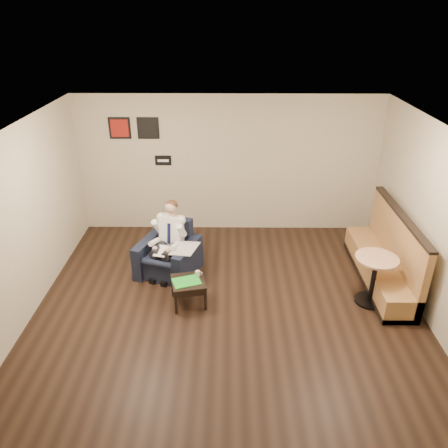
{
  "coord_description": "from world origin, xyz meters",
  "views": [
    {
      "loc": [
        0.0,
        -5.34,
        4.27
      ],
      "look_at": [
        -0.07,
        1.2,
        0.98
      ],
      "focal_mm": 35.0,
      "sensor_mm": 36.0,
      "label": 1
    }
  ],
  "objects_px": {
    "side_table": "(189,292)",
    "cafe_table": "(373,280)",
    "green_folder": "(186,281)",
    "smartphone": "(190,275)",
    "armchair": "(168,250)",
    "coffee_mug": "(198,273)",
    "banquette": "(382,249)",
    "seated_man": "(164,245)"
  },
  "relations": [
    {
      "from": "armchair",
      "to": "side_table",
      "type": "distance_m",
      "value": 1.02
    },
    {
      "from": "coffee_mug",
      "to": "smartphone",
      "type": "relative_size",
      "value": 0.68
    },
    {
      "from": "seated_man",
      "to": "cafe_table",
      "type": "relative_size",
      "value": 1.52
    },
    {
      "from": "seated_man",
      "to": "cafe_table",
      "type": "bearing_deg",
      "value": 7.58
    },
    {
      "from": "coffee_mug",
      "to": "smartphone",
      "type": "xyz_separation_m",
      "value": [
        -0.13,
        0.01,
        -0.04
      ]
    },
    {
      "from": "green_folder",
      "to": "smartphone",
      "type": "xyz_separation_m",
      "value": [
        0.04,
        0.18,
        -0.0
      ]
    },
    {
      "from": "green_folder",
      "to": "seated_man",
      "type": "bearing_deg",
      "value": 119.02
    },
    {
      "from": "armchair",
      "to": "side_table",
      "type": "bearing_deg",
      "value": -44.76
    },
    {
      "from": "coffee_mug",
      "to": "green_folder",
      "type": "bearing_deg",
      "value": -134.15
    },
    {
      "from": "green_folder",
      "to": "smartphone",
      "type": "bearing_deg",
      "value": 78.2
    },
    {
      "from": "green_folder",
      "to": "cafe_table",
      "type": "distance_m",
      "value": 2.93
    },
    {
      "from": "coffee_mug",
      "to": "banquette",
      "type": "height_order",
      "value": "banquette"
    },
    {
      "from": "side_table",
      "to": "green_folder",
      "type": "distance_m",
      "value": 0.22
    },
    {
      "from": "green_folder",
      "to": "cafe_table",
      "type": "relative_size",
      "value": 0.51
    },
    {
      "from": "smartphone",
      "to": "cafe_table",
      "type": "bearing_deg",
      "value": -3.9
    },
    {
      "from": "seated_man",
      "to": "side_table",
      "type": "height_order",
      "value": "seated_man"
    },
    {
      "from": "armchair",
      "to": "seated_man",
      "type": "height_order",
      "value": "seated_man"
    },
    {
      "from": "side_table",
      "to": "smartphone",
      "type": "bearing_deg",
      "value": 84.81
    },
    {
      "from": "seated_man",
      "to": "banquette",
      "type": "height_order",
      "value": "seated_man"
    },
    {
      "from": "side_table",
      "to": "smartphone",
      "type": "distance_m",
      "value": 0.26
    },
    {
      "from": "banquette",
      "to": "seated_man",
      "type": "bearing_deg",
      "value": 178.56
    },
    {
      "from": "armchair",
      "to": "seated_man",
      "type": "relative_size",
      "value": 0.75
    },
    {
      "from": "side_table",
      "to": "cafe_table",
      "type": "height_order",
      "value": "cafe_table"
    },
    {
      "from": "armchair",
      "to": "banquette",
      "type": "relative_size",
      "value": 0.39
    },
    {
      "from": "green_folder",
      "to": "armchair",
      "type": "bearing_deg",
      "value": 113.95
    },
    {
      "from": "armchair",
      "to": "green_folder",
      "type": "bearing_deg",
      "value": -46.57
    },
    {
      "from": "coffee_mug",
      "to": "cafe_table",
      "type": "height_order",
      "value": "cafe_table"
    },
    {
      "from": "banquette",
      "to": "cafe_table",
      "type": "bearing_deg",
      "value": -116.05
    },
    {
      "from": "smartphone",
      "to": "side_table",
      "type": "bearing_deg",
      "value": -97.35
    },
    {
      "from": "banquette",
      "to": "armchair",
      "type": "bearing_deg",
      "value": 176.79
    },
    {
      "from": "armchair",
      "to": "seated_man",
      "type": "distance_m",
      "value": 0.2
    },
    {
      "from": "armchair",
      "to": "side_table",
      "type": "height_order",
      "value": "armchair"
    },
    {
      "from": "armchair",
      "to": "smartphone",
      "type": "xyz_separation_m",
      "value": [
        0.44,
        -0.74,
        -0.03
      ]
    },
    {
      "from": "armchair",
      "to": "coffee_mug",
      "type": "relative_size",
      "value": 10.58
    },
    {
      "from": "armchair",
      "to": "coffee_mug",
      "type": "distance_m",
      "value": 0.94
    },
    {
      "from": "side_table",
      "to": "green_folder",
      "type": "relative_size",
      "value": 1.22
    },
    {
      "from": "seated_man",
      "to": "side_table",
      "type": "distance_m",
      "value": 1.0
    },
    {
      "from": "cafe_table",
      "to": "coffee_mug",
      "type": "bearing_deg",
      "value": 178.41
    },
    {
      "from": "armchair",
      "to": "side_table",
      "type": "xyz_separation_m",
      "value": [
        0.43,
        -0.89,
        -0.24
      ]
    },
    {
      "from": "smartphone",
      "to": "armchair",
      "type": "bearing_deg",
      "value": 118.96
    },
    {
      "from": "armchair",
      "to": "banquette",
      "type": "height_order",
      "value": "banquette"
    },
    {
      "from": "smartphone",
      "to": "coffee_mug",
      "type": "bearing_deg",
      "value": -7.1
    }
  ]
}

